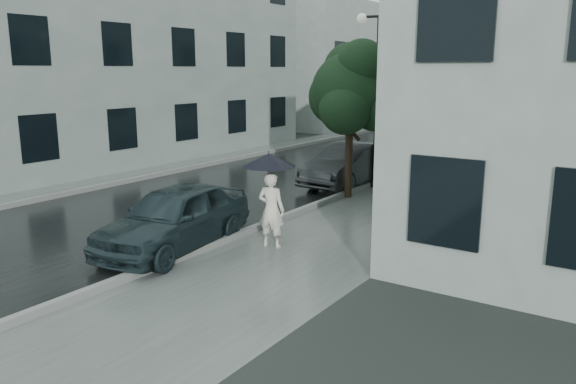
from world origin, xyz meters
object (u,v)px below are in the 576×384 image
Objects in this scene: street_tree at (352,91)px; car_near at (175,217)px; pedestrian at (271,210)px; car_far at (350,164)px; lamp_post at (372,90)px.

car_near is (-0.75, -6.49, -2.44)m from street_tree.
pedestrian is 5.83m from street_tree.
pedestrian is at bearing -72.84° from car_far.
lamp_post is at bearing 78.48° from car_near.
car_near is at bearing -96.59° from street_tree.
car_far is (-0.65, -0.15, -2.40)m from lamp_post.
car_near is at bearing -103.80° from lamp_post.
car_near and car_far have the same top height.
car_near is 8.04m from car_far.
pedestrian reaches higher than car_near.
car_near is at bearing 27.49° from pedestrian.
pedestrian reaches higher than car_far.
street_tree is at bearing -94.70° from lamp_post.
car_far is (-1.68, 6.82, -0.13)m from pedestrian.
lamp_post is at bearing 94.88° from street_tree.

